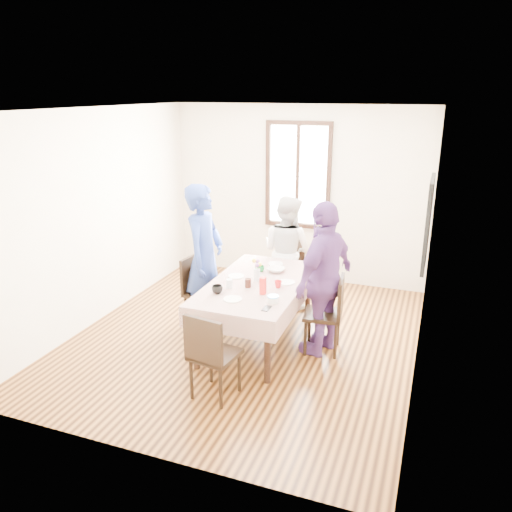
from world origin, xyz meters
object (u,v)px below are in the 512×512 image
at_px(person_right, 323,279).
at_px(person_far, 287,252).
at_px(dining_table, 257,313).
at_px(chair_left, 204,293).
at_px(chair_far, 287,273).
at_px(chair_right, 323,314).
at_px(person_left, 204,258).
at_px(chair_near, 215,354).

bearing_deg(person_right, person_far, -127.50).
bearing_deg(dining_table, person_far, 90.00).
height_order(chair_left, chair_far, same).
height_order(dining_table, chair_right, chair_right).
bearing_deg(chair_left, dining_table, 85.94).
xyz_separation_m(dining_table, chair_far, (0.00, 1.20, 0.08)).
distance_m(chair_right, person_left, 1.61).
distance_m(chair_left, person_right, 1.60).
bearing_deg(person_far, chair_near, 111.02).
height_order(chair_right, person_left, person_left).
xyz_separation_m(dining_table, chair_near, (0.00, -1.20, 0.08)).
height_order(dining_table, person_right, person_right).
bearing_deg(chair_left, person_right, 93.78).
height_order(chair_right, chair_near, same).
height_order(chair_near, person_right, person_right).
relative_size(dining_table, person_left, 0.95).
distance_m(dining_table, person_left, 0.95).
xyz_separation_m(chair_right, person_right, (-0.02, 0.00, 0.43)).
height_order(dining_table, person_left, person_left).
relative_size(dining_table, person_right, 0.99).
bearing_deg(person_left, chair_near, -152.01).
relative_size(dining_table, person_far, 1.12).
distance_m(chair_far, person_right, 1.44).
relative_size(chair_far, person_left, 0.49).
distance_m(dining_table, person_right, 0.92).
bearing_deg(chair_near, person_far, 98.98).
bearing_deg(dining_table, person_left, 167.76).
relative_size(person_far, person_right, 0.88).
height_order(chair_far, person_far, person_far).
height_order(person_left, person_far, person_left).
height_order(chair_left, person_far, person_far).
distance_m(chair_far, person_left, 1.37).
distance_m(person_left, person_far, 1.28).
bearing_deg(chair_right, person_left, 79.47).
relative_size(chair_near, person_left, 0.49).
relative_size(person_left, person_right, 1.04).
relative_size(chair_near, person_far, 0.58).
bearing_deg(person_far, chair_right, 145.62).
xyz_separation_m(chair_near, person_left, (-0.76, 1.37, 0.47)).
xyz_separation_m(person_left, person_right, (1.51, -0.11, -0.03)).
bearing_deg(chair_near, chair_right, 67.27).
distance_m(chair_right, chair_far, 1.39).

